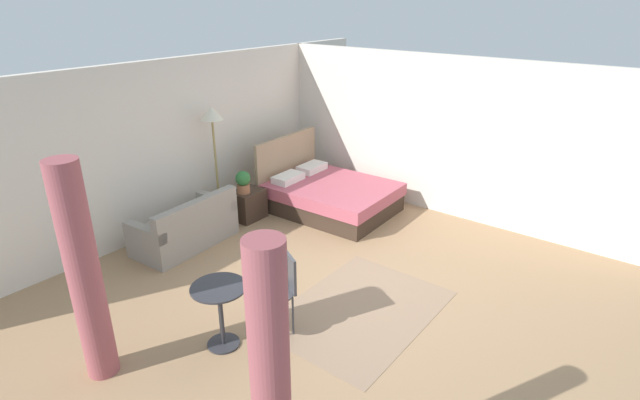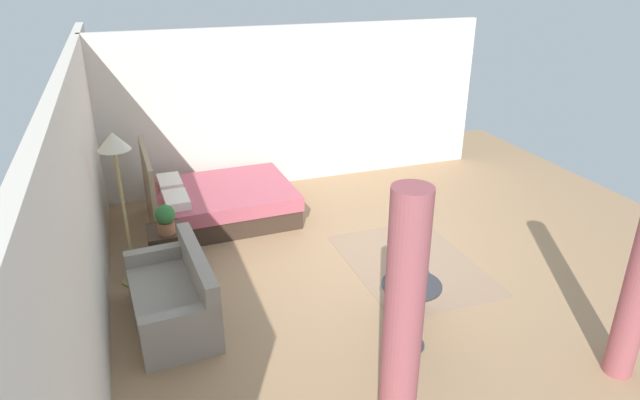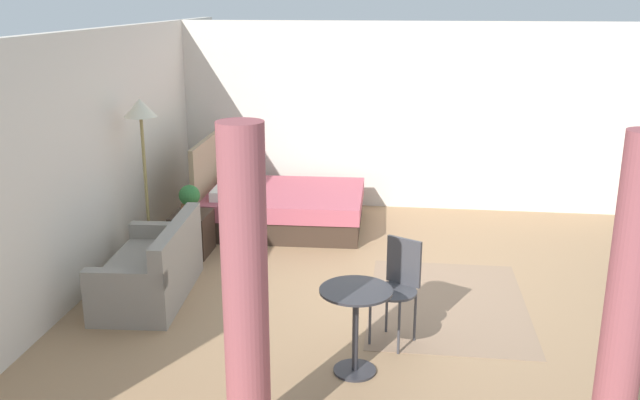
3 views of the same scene
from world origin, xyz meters
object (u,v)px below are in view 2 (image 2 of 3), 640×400
at_px(nightstand, 166,247).
at_px(potted_plant, 166,218).
at_px(balcony_table, 410,304).
at_px(couch, 175,299).
at_px(cafe_chair_near_window, 411,263).
at_px(bed, 217,202).
at_px(floor_lamp, 116,157).

relative_size(nightstand, potted_plant, 1.37).
relative_size(potted_plant, balcony_table, 0.51).
xyz_separation_m(nightstand, potted_plant, (-0.10, -0.03, 0.44)).
relative_size(couch, balcony_table, 2.13).
bearing_deg(cafe_chair_near_window, potted_plant, 54.22).
xyz_separation_m(nightstand, balcony_table, (-2.44, -2.11, 0.25)).
distance_m(nightstand, balcony_table, 3.23).
bearing_deg(cafe_chair_near_window, nightstand, 53.00).
xyz_separation_m(couch, balcony_table, (-1.20, -2.13, 0.23)).
height_order(bed, potted_plant, bed).
distance_m(couch, potted_plant, 1.21).
bearing_deg(floor_lamp, couch, -158.00).
bearing_deg(potted_plant, bed, -33.57).
bearing_deg(potted_plant, couch, 177.48).
bearing_deg(floor_lamp, balcony_table, -130.85).
bearing_deg(balcony_table, nightstand, 40.88).
bearing_deg(potted_plant, cafe_chair_near_window, -125.78).
xyz_separation_m(nightstand, floor_lamp, (-0.25, 0.42, 1.33)).
distance_m(couch, floor_lamp, 1.68).
relative_size(bed, balcony_table, 2.89).
height_order(nightstand, potted_plant, potted_plant).
distance_m(nightstand, cafe_chair_near_window, 3.06).
height_order(couch, potted_plant, potted_plant).
bearing_deg(balcony_table, cafe_chair_near_window, -28.32).
height_order(bed, cafe_chair_near_window, bed).
distance_m(nightstand, potted_plant, 0.45).
distance_m(couch, balcony_table, 2.46).
xyz_separation_m(potted_plant, floor_lamp, (-0.15, 0.45, 0.89)).
xyz_separation_m(bed, potted_plant, (-1.21, 0.81, 0.41)).
distance_m(bed, nightstand, 1.39).
relative_size(floor_lamp, cafe_chair_near_window, 2.03).
xyz_separation_m(potted_plant, cafe_chair_near_window, (-1.73, -2.41, -0.13)).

